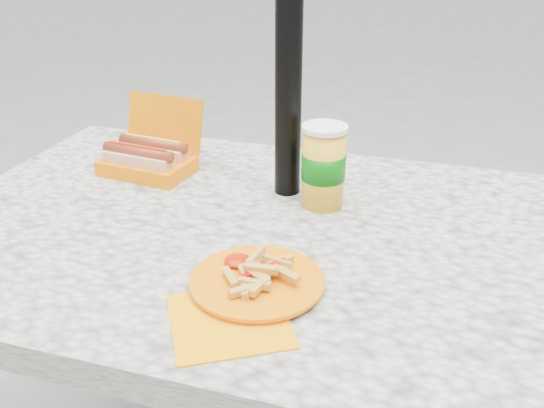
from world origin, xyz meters
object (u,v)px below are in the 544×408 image
(umbrella_pole, at_px, (289,8))
(hotdog_box, at_px, (148,158))
(fries_plate, at_px, (255,283))
(soda_cup, at_px, (323,166))

(umbrella_pole, bearing_deg, hotdog_box, 178.92)
(umbrella_pole, height_order, fries_plate, umbrella_pole)
(hotdog_box, height_order, fries_plate, hotdog_box)
(umbrella_pole, bearing_deg, fries_plate, -81.77)
(hotdog_box, bearing_deg, fries_plate, -38.15)
(hotdog_box, relative_size, soda_cup, 1.27)
(fries_plate, distance_m, soda_cup, 0.32)
(umbrella_pole, xyz_separation_m, fries_plate, (0.05, -0.35, -0.34))
(hotdog_box, distance_m, soda_cup, 0.39)
(hotdog_box, bearing_deg, umbrella_pole, 5.43)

